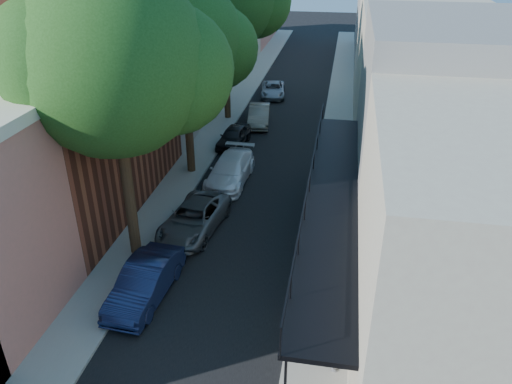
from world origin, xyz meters
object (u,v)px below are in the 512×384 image
at_px(parked_car_c, 194,218).
at_px(pedestrian, 337,346).
at_px(oak_near, 126,64).
at_px(parked_car_b, 145,282).
at_px(parked_car_g, 273,90).
at_px(oak_mid, 192,42).
at_px(parked_car_d, 230,170).
at_px(parked_car_e, 234,136).
at_px(parked_car_f, 259,115).

xyz_separation_m(parked_car_c, pedestrian, (6.51, -6.98, 0.34)).
height_order(oak_near, parked_car_b, oak_near).
height_order(parked_car_c, parked_car_g, parked_car_c).
relative_size(oak_mid, parked_car_b, 2.40).
height_order(oak_mid, pedestrian, oak_mid).
height_order(parked_car_b, pedestrian, pedestrian).
xyz_separation_m(oak_near, parked_car_c, (1.46, 1.89, -7.24)).
bearing_deg(parked_car_b, parked_car_d, 88.57).
bearing_deg(oak_mid, parked_car_b, -84.40).
distance_m(parked_car_c, parked_car_e, 10.04).
height_order(parked_car_b, parked_car_f, parked_car_b).
distance_m(parked_car_b, parked_car_f, 18.88).
height_order(oak_near, parked_car_d, oak_near).
relative_size(parked_car_b, parked_car_f, 1.06).
bearing_deg(parked_car_b, parked_car_e, 93.96).
bearing_deg(pedestrian, parked_car_f, 17.93).
distance_m(oak_near, parked_car_f, 17.67).
bearing_deg(parked_car_g, oak_near, -101.99).
bearing_deg(parked_car_e, oak_mid, -99.08).
xyz_separation_m(parked_car_c, parked_car_g, (0.51, 20.73, -0.08)).
relative_size(parked_car_f, pedestrian, 2.32).
relative_size(parked_car_b, parked_car_c, 0.92).
xyz_separation_m(parked_car_f, pedestrian, (6.00, -21.10, 0.32)).
bearing_deg(parked_car_d, oak_near, -103.83).
relative_size(oak_near, parked_car_c, 2.48).
bearing_deg(parked_car_f, pedestrian, -80.82).
distance_m(oak_near, oak_mid, 8.01).
bearing_deg(oak_near, pedestrian, -32.58).
bearing_deg(oak_mid, parked_car_c, -76.04).
xyz_separation_m(parked_car_b, parked_car_d, (0.96, 9.79, -0.01)).
relative_size(oak_mid, parked_car_d, 2.13).
relative_size(parked_car_c, pedestrian, 2.67).
height_order(oak_mid, parked_car_c, oak_mid).
distance_m(parked_car_c, parked_car_f, 14.13).
xyz_separation_m(parked_car_f, parked_car_g, (0.00, 6.62, -0.10)).
bearing_deg(parked_car_b, parked_car_g, 92.01).
bearing_deg(oak_mid, parked_car_d, -26.93).
bearing_deg(parked_car_g, oak_mid, -104.86).
bearing_deg(parked_car_d, parked_car_f, 91.99).
bearing_deg(parked_car_g, parked_car_b, -99.17).
bearing_deg(parked_car_g, pedestrian, -84.80).
distance_m(parked_car_c, parked_car_d, 5.08).
xyz_separation_m(oak_mid, parked_car_b, (1.06, -10.82, -6.35)).
xyz_separation_m(parked_car_d, parked_car_e, (-0.91, 4.97, -0.09)).
height_order(parked_car_e, parked_car_g, parked_car_e).
height_order(parked_car_f, parked_car_g, parked_car_f).
height_order(parked_car_c, parked_car_f, parked_car_f).
xyz_separation_m(oak_near, parked_car_e, (1.06, 11.92, -7.27)).
bearing_deg(parked_car_e, parked_car_c, -81.06).
height_order(oak_near, parked_car_f, oak_near).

